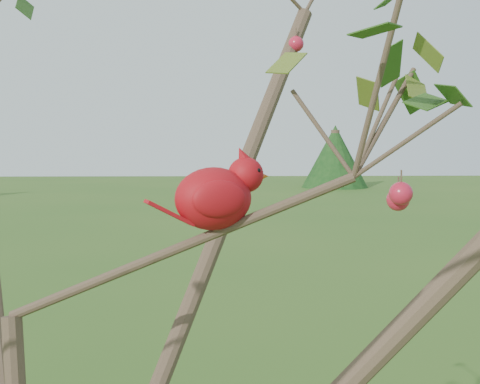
{
  "coord_description": "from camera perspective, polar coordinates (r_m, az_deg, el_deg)",
  "views": [
    {
      "loc": [
        0.32,
        -0.96,
        2.26
      ],
      "look_at": [
        0.36,
        0.09,
        2.17
      ],
      "focal_mm": 45.0,
      "sensor_mm": 36.0,
      "label": 1
    }
  ],
  "objects": [
    {
      "name": "crabapple_tree",
      "position": [
        0.99,
        -19.31,
        -3.5
      ],
      "size": [
        2.35,
        2.05,
        2.95
      ],
      "color": "#3F2B22",
      "rests_on": "ground"
    },
    {
      "name": "distant_trees",
      "position": [
        24.55,
        -8.74,
        2.7
      ],
      "size": [
        41.89,
        13.81,
        3.15
      ],
      "color": "#3F2B22",
      "rests_on": "ground"
    },
    {
      "name": "cardinal",
      "position": [
        1.04,
        -2.15,
        -0.3
      ],
      "size": [
        0.22,
        0.15,
        0.16
      ],
      "rotation": [
        0.0,
        0.0,
        0.37
      ],
      "color": "#A20D17",
      "rests_on": "ground"
    }
  ]
}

